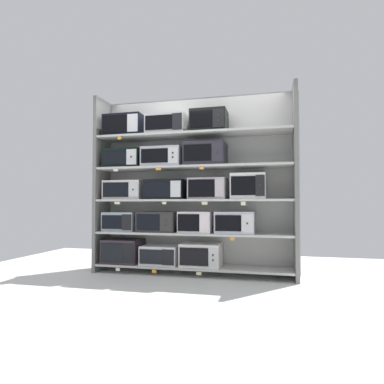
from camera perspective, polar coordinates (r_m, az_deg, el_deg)
name	(u,v)px	position (r m, az deg, el deg)	size (l,w,h in m)	color
ground	(170,295)	(3.75, -3.73, -17.16)	(6.69, 6.00, 0.02)	silver
back_panel	(196,184)	(4.83, 0.68, 1.39)	(2.89, 0.04, 2.52)	#B2B2AD
upright_left	(102,184)	(5.09, -15.20, 1.29)	(0.05, 0.45, 2.52)	slate
upright_right	(296,181)	(4.48, 17.35, 1.76)	(0.05, 0.45, 2.52)	slate
shelf_0	(192,267)	(4.67, 0.00, -12.67)	(2.69, 0.45, 0.03)	beige
microwave_0	(123,251)	(4.97, -11.72, -9.85)	(0.52, 0.43, 0.33)	#332830
microwave_1	(161,255)	(4.76, -5.37, -10.67)	(0.52, 0.40, 0.26)	silver
microwave_2	(201,255)	(4.61, 1.59, -10.68)	(0.54, 0.42, 0.31)	silver
price_tag_0	(118,269)	(4.79, -12.60, -12.84)	(0.06, 0.00, 0.04)	white
price_tag_1	(154,271)	(4.59, -6.51, -13.37)	(0.06, 0.00, 0.04)	orange
price_tag_2	(199,273)	(4.42, 1.19, -13.80)	(0.07, 0.00, 0.04)	beige
shelf_1	(192,233)	(4.60, 0.00, -7.10)	(2.69, 0.45, 0.03)	beige
microwave_3	(122,221)	(4.94, -11.94, -4.97)	(0.47, 0.38, 0.27)	#98A5AB
microwave_4	(159,222)	(4.73, -5.76, -5.08)	(0.54, 0.40, 0.28)	#302E2D
microwave_5	(196,222)	(4.57, 0.75, -5.16)	(0.45, 0.40, 0.29)	silver
microwave_6	(235,222)	(4.49, 7.44, -5.18)	(0.51, 0.43, 0.29)	#B3B6C4
price_tag_3	(232,239)	(4.28, 6.95, -7.99)	(0.06, 0.00, 0.04)	orange
shelf_2	(192,200)	(4.59, 0.00, -1.44)	(2.69, 0.45, 0.03)	beige
microwave_7	(125,190)	(4.92, -11.44, 0.32)	(0.56, 0.35, 0.27)	silver
microwave_8	(166,190)	(4.69, -4.47, 0.42)	(0.55, 0.40, 0.27)	black
microwave_9	(208,189)	(4.54, 2.73, 0.57)	(0.50, 0.36, 0.29)	#BCB0B7
microwave_10	(248,186)	(4.47, 9.64, 0.95)	(0.45, 0.40, 0.34)	silver
price_tag_4	(117,203)	(4.71, -12.71, -1.86)	(0.08, 0.00, 0.03)	beige
price_tag_5	(164,203)	(4.45, -4.78, -1.90)	(0.06, 0.00, 0.04)	beige
price_tag_6	(205,203)	(4.31, 2.17, -1.92)	(0.08, 0.00, 0.04)	beige
price_tag_7	(243,203)	(4.24, 8.78, -1.96)	(0.06, 0.00, 0.05)	beige
shelf_3	(192,168)	(4.61, 0.00, 4.22)	(2.69, 0.45, 0.03)	beige
microwave_11	(125,159)	(4.96, -11.49, 5.57)	(0.55, 0.39, 0.27)	black
microwave_12	(164,158)	(4.74, -4.88, 5.90)	(0.56, 0.44, 0.27)	#B0B0BF
microwave_13	(206,155)	(4.59, 2.34, 6.42)	(0.56, 0.42, 0.31)	#2B2831
price_tag_8	(116,170)	(4.75, -12.95, 3.66)	(0.07, 0.00, 0.03)	white
price_tag_9	(158,169)	(4.50, -5.80, 3.93)	(0.07, 0.00, 0.03)	orange
price_tag_10	(202,168)	(4.35, 1.65, 4.12)	(0.06, 0.00, 0.03)	orange
shelf_4	(192,135)	(4.68, 0.00, 9.76)	(2.69, 0.45, 0.03)	beige
microwave_14	(125,127)	(5.04, -11.35, 10.94)	(0.56, 0.39, 0.31)	black
microwave_15	(167,125)	(4.81, -4.26, 11.33)	(0.55, 0.40, 0.28)	#B6B6B7
microwave_16	(209,122)	(4.67, 2.97, 11.92)	(0.49, 0.39, 0.31)	black
price_tag_11	(119,138)	(4.79, -12.36, 9.04)	(0.05, 0.00, 0.04)	orange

